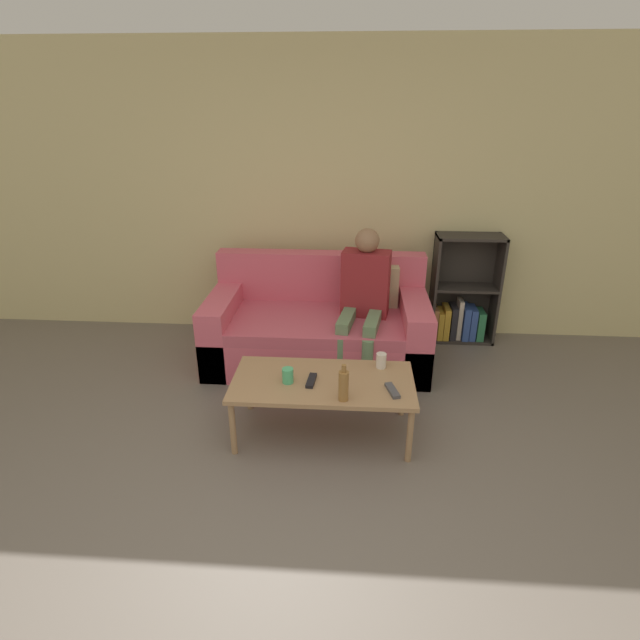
{
  "coord_description": "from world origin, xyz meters",
  "views": [
    {
      "loc": [
        0.29,
        -1.63,
        2.1
      ],
      "look_at": [
        0.06,
        1.72,
        0.62
      ],
      "focal_mm": 28.0,
      "sensor_mm": 36.0,
      "label": 1
    }
  ],
  "objects": [
    {
      "name": "ground_plane",
      "position": [
        0.0,
        0.0,
        0.0
      ],
      "size": [
        22.0,
        22.0,
        0.0
      ],
      "primitive_type": "plane",
      "color": "#70665B"
    },
    {
      "name": "wall_back",
      "position": [
        0.0,
        2.94,
        1.3
      ],
      "size": [
        12.0,
        0.06,
        2.6
      ],
      "color": "beige",
      "rests_on": "ground_plane"
    },
    {
      "name": "couch",
      "position": [
        0.02,
        2.29,
        0.29
      ],
      "size": [
        1.85,
        0.95,
        0.87
      ],
      "color": "#DB5B70",
      "rests_on": "ground_plane"
    },
    {
      "name": "bookshelf",
      "position": [
        1.31,
        2.79,
        0.37
      ],
      "size": [
        0.59,
        0.28,
        1.01
      ],
      "color": "#332D28",
      "rests_on": "ground_plane"
    },
    {
      "name": "coffee_table",
      "position": [
        0.12,
        1.2,
        0.38
      ],
      "size": [
        1.19,
        0.59,
        0.42
      ],
      "color": "#A87F56",
      "rests_on": "ground_plane"
    },
    {
      "name": "person_adult",
      "position": [
        0.39,
        2.2,
        0.67
      ],
      "size": [
        0.45,
        0.69,
        1.17
      ],
      "rotation": [
        0.0,
        0.0,
        -0.17
      ],
      "color": "#66845B",
      "rests_on": "ground_plane"
    },
    {
      "name": "cup_near",
      "position": [
        -0.11,
        1.16,
        0.47
      ],
      "size": [
        0.07,
        0.07,
        0.1
      ],
      "color": "#4CB77A",
      "rests_on": "coffee_table"
    },
    {
      "name": "cup_far",
      "position": [
        0.51,
        1.4,
        0.47
      ],
      "size": [
        0.07,
        0.07,
        0.1
      ],
      "color": "silver",
      "rests_on": "coffee_table"
    },
    {
      "name": "tv_remote_0",
      "position": [
        0.56,
        1.08,
        0.43
      ],
      "size": [
        0.09,
        0.18,
        0.02
      ],
      "rotation": [
        0.0,
        0.0,
        0.27
      ],
      "color": "#47474C",
      "rests_on": "coffee_table"
    },
    {
      "name": "tv_remote_1",
      "position": [
        0.04,
        1.17,
        0.43
      ],
      "size": [
        0.06,
        0.17,
        0.02
      ],
      "rotation": [
        0.0,
        0.0,
        -0.09
      ],
      "color": "black",
      "rests_on": "coffee_table"
    },
    {
      "name": "bottle",
      "position": [
        0.26,
        0.97,
        0.52
      ],
      "size": [
        0.06,
        0.06,
        0.24
      ],
      "color": "olive",
      "rests_on": "coffee_table"
    }
  ]
}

